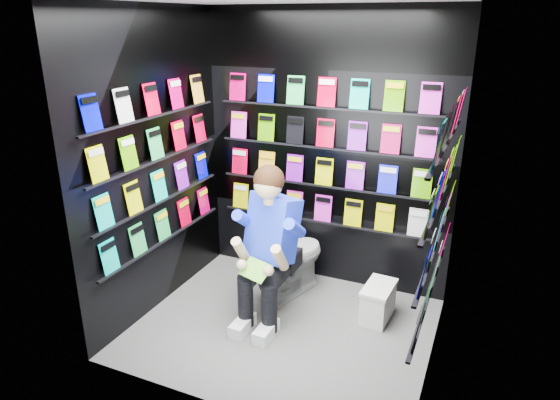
% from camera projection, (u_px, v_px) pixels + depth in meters
% --- Properties ---
extents(floor, '(2.40, 2.40, 0.00)m').
position_uv_depth(floor, '(283.00, 328.00, 4.24)').
color(floor, '#5B5B59').
rests_on(floor, ground).
extents(wall_back, '(2.40, 0.04, 2.60)m').
position_uv_depth(wall_back, '(326.00, 152.00, 4.66)').
color(wall_back, black).
rests_on(wall_back, floor).
extents(wall_front, '(2.40, 0.04, 2.60)m').
position_uv_depth(wall_front, '(216.00, 231.00, 2.94)').
color(wall_front, black).
rests_on(wall_front, floor).
extents(wall_left, '(0.04, 2.00, 2.60)m').
position_uv_depth(wall_left, '(154.00, 165.00, 4.25)').
color(wall_left, black).
rests_on(wall_left, floor).
extents(wall_right, '(0.04, 2.00, 2.60)m').
position_uv_depth(wall_right, '(447.00, 205.00, 3.34)').
color(wall_right, black).
rests_on(wall_right, floor).
extents(comics_back, '(2.10, 0.06, 1.37)m').
position_uv_depth(comics_back, '(325.00, 153.00, 4.63)').
color(comics_back, '#B80026').
rests_on(comics_back, wall_back).
extents(comics_left, '(0.06, 1.70, 1.37)m').
position_uv_depth(comics_left, '(157.00, 165.00, 4.24)').
color(comics_left, '#B80026').
rests_on(comics_left, wall_left).
extents(comics_right, '(0.06, 1.70, 1.37)m').
position_uv_depth(comics_right, '(443.00, 204.00, 3.35)').
color(comics_right, '#B80026').
rests_on(comics_right, wall_right).
extents(toilet, '(0.63, 0.84, 0.73)m').
position_uv_depth(toilet, '(290.00, 256.00, 4.70)').
color(toilet, white).
rests_on(toilet, floor).
extents(longbox, '(0.24, 0.40, 0.29)m').
position_uv_depth(longbox, '(378.00, 304.00, 4.33)').
color(longbox, white).
rests_on(longbox, floor).
extents(longbox_lid, '(0.26, 0.42, 0.03)m').
position_uv_depth(longbox_lid, '(379.00, 287.00, 4.28)').
color(longbox_lid, white).
rests_on(longbox_lid, longbox).
extents(reader, '(0.80, 0.97, 1.53)m').
position_uv_depth(reader, '(273.00, 229.00, 4.22)').
color(reader, blue).
rests_on(reader, toilet).
extents(held_comic, '(0.29, 0.22, 0.11)m').
position_uv_depth(held_comic, '(256.00, 270.00, 4.00)').
color(held_comic, green).
rests_on(held_comic, reader).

